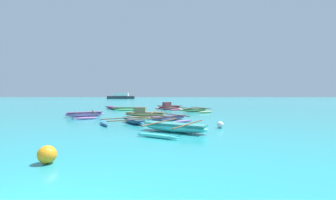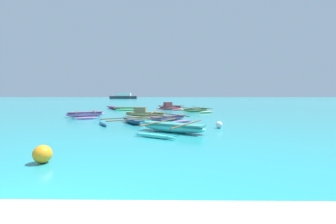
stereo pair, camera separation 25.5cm
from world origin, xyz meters
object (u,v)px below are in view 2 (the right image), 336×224
at_px(moored_boat_6, 170,107).
at_px(distant_ferry, 123,96).
at_px(moored_boat_5, 133,121).
at_px(mooring_buoy_0, 219,125).
at_px(moored_boat_0, 173,127).
at_px(moored_boat_1, 114,108).
at_px(moored_boat_2, 196,110).
at_px(moored_boat_3, 129,108).
at_px(mooring_buoy_1, 42,154).
at_px(moored_boat_8, 85,114).
at_px(moored_boat_7, 145,113).
at_px(moored_boat_4, 168,118).

bearing_deg(moored_boat_6, distant_ferry, 68.95).
distance_m(moored_boat_5, mooring_buoy_0, 5.98).
height_order(moored_boat_0, moored_boat_1, moored_boat_0).
xyz_separation_m(moored_boat_1, moored_boat_6, (7.72, -1.26, 0.16)).
distance_m(moored_boat_2, moored_boat_5, 11.45).
height_order(moored_boat_1, moored_boat_3, moored_boat_3).
distance_m(moored_boat_6, mooring_buoy_1, 22.76).
bearing_deg(moored_boat_8, mooring_buoy_0, -53.64).
bearing_deg(moored_boat_1, moored_boat_7, -4.39).
bearing_deg(moored_boat_3, mooring_buoy_1, -90.73).
height_order(moored_boat_2, moored_boat_3, moored_boat_2).
bearing_deg(moored_boat_4, moored_boat_2, 32.84).
distance_m(moored_boat_3, moored_boat_5, 13.13).
relative_size(moored_boat_7, moored_boat_8, 0.95).
xyz_separation_m(moored_boat_5, moored_boat_8, (-4.99, 4.28, 0.07)).
bearing_deg(moored_boat_1, mooring_buoy_0, -0.35).
xyz_separation_m(moored_boat_4, moored_boat_6, (0.11, 11.87, 0.11)).
relative_size(moored_boat_6, distant_ferry, 0.41).
height_order(moored_boat_2, moored_boat_4, moored_boat_2).
relative_size(moored_boat_1, mooring_buoy_0, 9.41).
xyz_separation_m(moored_boat_5, moored_boat_6, (2.60, 13.45, 0.14)).
bearing_deg(mooring_buoy_0, moored_boat_5, 159.60).
distance_m(moored_boat_1, moored_boat_3, 3.04).
bearing_deg(mooring_buoy_1, distant_ferry, 100.27).
bearing_deg(moored_boat_5, moored_boat_1, 167.20).
distance_m(moored_boat_3, mooring_buoy_0, 17.09).
bearing_deg(moored_boat_5, moored_boat_2, 119.11).
height_order(moored_boat_5, mooring_buoy_1, mooring_buoy_1).
xyz_separation_m(mooring_buoy_0, distant_ferry, (-21.23, 72.62, 0.72)).
bearing_deg(mooring_buoy_1, mooring_buoy_0, 45.38).
relative_size(moored_boat_7, mooring_buoy_0, 10.96).
relative_size(moored_boat_1, moored_boat_8, 0.82).
distance_m(moored_boat_0, moored_boat_4, 5.09).
bearing_deg(moored_boat_6, moored_boat_5, -139.70).
distance_m(mooring_buoy_0, distant_ferry, 75.66).
height_order(moored_boat_1, mooring_buoy_0, mooring_buoy_0).
height_order(moored_boat_3, mooring_buoy_1, mooring_buoy_1).
height_order(moored_boat_4, moored_boat_8, moored_boat_8).
distance_m(moored_boat_2, moored_boat_7, 7.41).
relative_size(moored_boat_5, moored_boat_6, 1.11).
bearing_deg(distant_ferry, moored_boat_6, -72.30).
distance_m(moored_boat_5, moored_boat_6, 13.70).
height_order(moored_boat_2, moored_boat_7, moored_boat_7).
xyz_separation_m(moored_boat_3, mooring_buoy_1, (1.51, -21.84, 0.10)).
height_order(moored_boat_4, mooring_buoy_1, mooring_buoy_1).
distance_m(moored_boat_3, moored_boat_8, 8.86).
distance_m(moored_boat_1, distant_ferry, 56.81).
bearing_deg(moored_boat_0, distant_ferry, 132.70).
height_order(moored_boat_4, moored_boat_5, moored_boat_4).
bearing_deg(moored_boat_7, moored_boat_8, -169.30).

